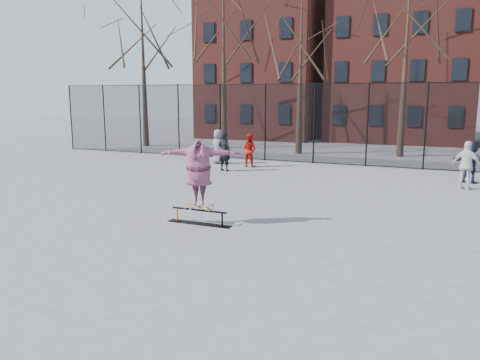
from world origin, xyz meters
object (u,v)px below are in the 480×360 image
at_px(bystander_red, 249,150).
at_px(bystander_black, 224,151).
at_px(skateboard, 199,208).
at_px(bystander_grey, 218,147).
at_px(skater, 199,173).
at_px(skate_rail, 199,218).
at_px(bystander_white, 467,165).
at_px(bystander_navy, 471,162).

bearing_deg(bystander_red, bystander_black, 78.06).
relative_size(skateboard, bystander_grey, 0.44).
distance_m(skater, bystander_black, 8.87).
xyz_separation_m(skate_rail, bystander_white, (6.79, 7.95, 0.73)).
bearing_deg(bystander_navy, skater, 79.79).
height_order(skateboard, bystander_red, bystander_red).
height_order(bystander_black, bystander_red, bystander_black).
bearing_deg(bystander_grey, bystander_navy, -175.89).
distance_m(skater, bystander_grey, 11.15).
bearing_deg(bystander_grey, bystander_black, 130.80).
bearing_deg(bystander_red, bystander_white, 174.95).
relative_size(skater, bystander_grey, 1.27).
bearing_deg(skateboard, bystander_black, 110.72).
height_order(skate_rail, bystander_white, bystander_white).
bearing_deg(bystander_grey, skate_rail, 121.17).
xyz_separation_m(skater, bystander_red, (-2.59, 9.91, -0.58)).
bearing_deg(bystander_grey, skateboard, 121.21).
xyz_separation_m(skateboard, skater, (0.00, 0.00, 0.93)).
bearing_deg(bystander_navy, bystander_white, 108.71).
distance_m(skate_rail, bystander_white, 10.48).
bearing_deg(bystander_red, skater, 111.39).
xyz_separation_m(bystander_black, bystander_navy, (10.12, 1.17, -0.08)).
xyz_separation_m(skateboard, bystander_grey, (-4.39, 10.23, 0.41)).
distance_m(skate_rail, bystander_grey, 11.15).
distance_m(skateboard, bystander_black, 8.87).
relative_size(skate_rail, bystander_red, 1.15).
bearing_deg(skate_rail, bystander_grey, 113.17).
height_order(bystander_grey, bystander_navy, bystander_grey).
xyz_separation_m(skateboard, bystander_red, (-2.59, 9.91, 0.35)).
xyz_separation_m(skateboard, bystander_navy, (6.98, 9.46, 0.37)).
bearing_deg(bystander_black, skate_rail, 124.48).
xyz_separation_m(skate_rail, skateboard, (0.01, 0.00, 0.29)).
height_order(skate_rail, bystander_red, bystander_red).
xyz_separation_m(bystander_grey, bystander_white, (11.17, -2.29, 0.03)).
relative_size(skater, bystander_navy, 1.33).
bearing_deg(bystander_white, skateboard, 70.14).
distance_m(skater, bystander_navy, 11.77).
distance_m(skateboard, bystander_grey, 11.14).
height_order(bystander_grey, bystander_white, bystander_white).
distance_m(skateboard, skater, 0.93).
bearing_deg(bystander_black, skateboard, 124.53).
relative_size(skate_rail, bystander_navy, 1.12).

